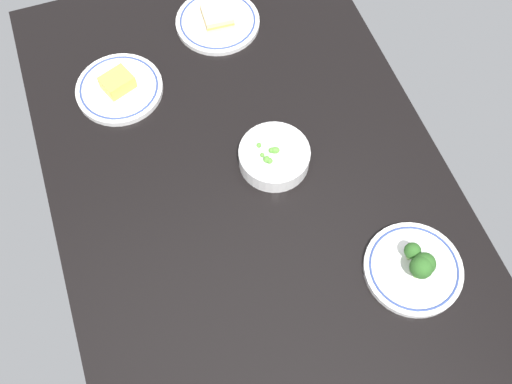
# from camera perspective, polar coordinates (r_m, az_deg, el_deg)

# --- Properties ---
(dining_table) EXTENTS (1.50, 0.90, 0.04)m
(dining_table) POSITION_cam_1_polar(r_m,az_deg,el_deg) (1.36, 0.00, -0.78)
(dining_table) COLOR black
(dining_table) RESTS_ON ground
(plate_sandwich) EXTENTS (0.22, 0.22, 0.05)m
(plate_sandwich) POSITION_cam_1_polar(r_m,az_deg,el_deg) (1.64, -3.71, 16.14)
(plate_sandwich) COLOR white
(plate_sandwich) RESTS_ON dining_table
(bowl_peas) EXTENTS (0.17, 0.17, 0.06)m
(bowl_peas) POSITION_cam_1_polar(r_m,az_deg,el_deg) (1.37, 1.76, 3.47)
(bowl_peas) COLOR white
(bowl_peas) RESTS_ON dining_table
(plate_broccoli) EXTENTS (0.21, 0.21, 0.08)m
(plate_broccoli) POSITION_cam_1_polar(r_m,az_deg,el_deg) (1.30, 15.06, -7.01)
(plate_broccoli) COLOR white
(plate_broccoli) RESTS_ON dining_table
(plate_cheese) EXTENTS (0.22, 0.22, 0.05)m
(plate_cheese) POSITION_cam_1_polar(r_m,az_deg,el_deg) (1.53, -13.04, 9.76)
(plate_cheese) COLOR white
(plate_cheese) RESTS_ON dining_table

